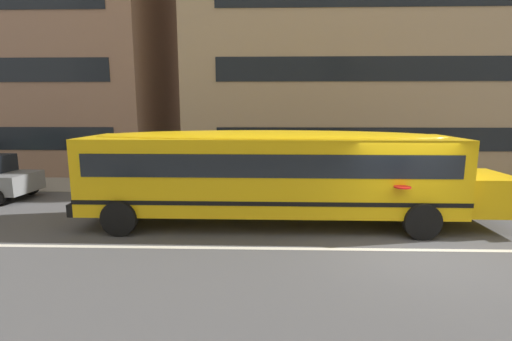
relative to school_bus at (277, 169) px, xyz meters
name	(u,v)px	position (x,y,z in m)	size (l,w,h in m)	color
ground_plane	(414,250)	(3.24, -1.97, -1.62)	(400.00, 400.00, 0.00)	#4C4C4F
sidewalk_far	(347,186)	(3.24, 5.33, -1.61)	(120.00, 3.00, 0.01)	gray
lane_centreline	(414,250)	(3.24, -1.97, -1.62)	(110.00, 0.16, 0.01)	silver
school_bus	(277,169)	(0.00, 0.00, 0.00)	(12.20, 2.93, 2.73)	yellow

